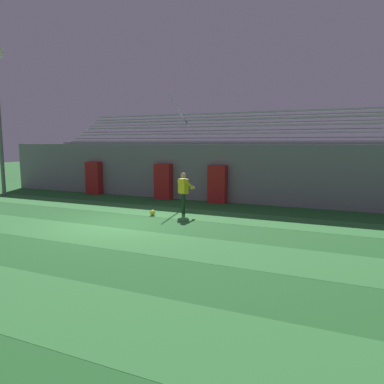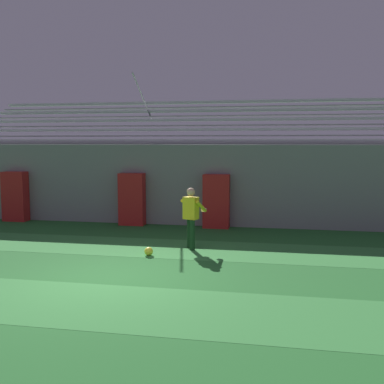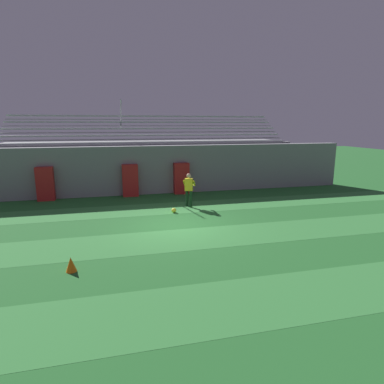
{
  "view_description": "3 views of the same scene",
  "coord_description": "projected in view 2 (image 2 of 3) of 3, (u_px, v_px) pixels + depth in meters",
  "views": [
    {
      "loc": [
        7.84,
        -10.72,
        2.88
      ],
      "look_at": [
        1.32,
        3.38,
        0.82
      ],
      "focal_mm": 35.0,
      "sensor_mm": 36.0,
      "label": 1
    },
    {
      "loc": [
        3.39,
        -8.9,
        2.89
      ],
      "look_at": [
        1.11,
        3.47,
        1.48
      ],
      "focal_mm": 42.0,
      "sensor_mm": 36.0,
      "label": 2
    },
    {
      "loc": [
        -2.32,
        -12.22,
        4.02
      ],
      "look_at": [
        1.11,
        1.84,
        0.95
      ],
      "focal_mm": 30.0,
      "sensor_mm": 36.0,
      "label": 3
    }
  ],
  "objects": [
    {
      "name": "soccer_ball",
      "position": [
        149.0,
        251.0,
        11.44
      ],
      "size": [
        0.22,
        0.22,
        0.22
      ],
      "primitive_type": "sphere",
      "color": "yellow",
      "rests_on": "ground"
    },
    {
      "name": "bleacher_stand",
      "position": [
        189.0,
        176.0,
        18.1
      ],
      "size": [
        18.0,
        4.05,
        5.43
      ],
      "color": "gray",
      "rests_on": "ground"
    },
    {
      "name": "back_wall",
      "position": [
        177.0,
        184.0,
        15.83
      ],
      "size": [
        24.0,
        0.6,
        2.8
      ],
      "primitive_type": "cube",
      "color": "gray",
      "rests_on": "ground"
    },
    {
      "name": "padding_pillar_gate_right",
      "position": [
        216.0,
        201.0,
        15.08
      ],
      "size": [
        0.88,
        0.44,
        1.81
      ],
      "primitive_type": "cube",
      "color": "#B21E1E",
      "rests_on": "ground"
    },
    {
      "name": "turf_stripe_mid",
      "position": [
        80.0,
        303.0,
        8.06
      ],
      "size": [
        28.0,
        2.2,
        0.01
      ],
      "primitive_type": "cube",
      "color": "#337A38",
      "rests_on": "ground"
    },
    {
      "name": "turf_stripe_far",
      "position": [
        148.0,
        247.0,
        12.35
      ],
      "size": [
        28.0,
        2.2,
        0.01
      ],
      "primitive_type": "cube",
      "color": "#337A38",
      "rests_on": "ground"
    },
    {
      "name": "padding_pillar_gate_left",
      "position": [
        132.0,
        199.0,
        15.61
      ],
      "size": [
        0.88,
        0.44,
        1.81
      ],
      "primitive_type": "cube",
      "color": "#B21E1E",
      "rests_on": "ground"
    },
    {
      "name": "padding_pillar_far_left",
      "position": [
        15.0,
        196.0,
        16.42
      ],
      "size": [
        0.88,
        0.44,
        1.81
      ],
      "primitive_type": "cube",
      "color": "#B21E1E",
      "rests_on": "ground"
    },
    {
      "name": "goalkeeper",
      "position": [
        191.0,
        214.0,
        12.09
      ],
      "size": [
        0.71,
        0.69,
        1.67
      ],
      "color": "#143319",
      "rests_on": "ground"
    },
    {
      "name": "ground_plane",
      "position": [
        112.0,
        277.0,
        9.63
      ],
      "size": [
        80.0,
        80.0,
        0.0
      ],
      "primitive_type": "plane",
      "color": "#236028"
    }
  ]
}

